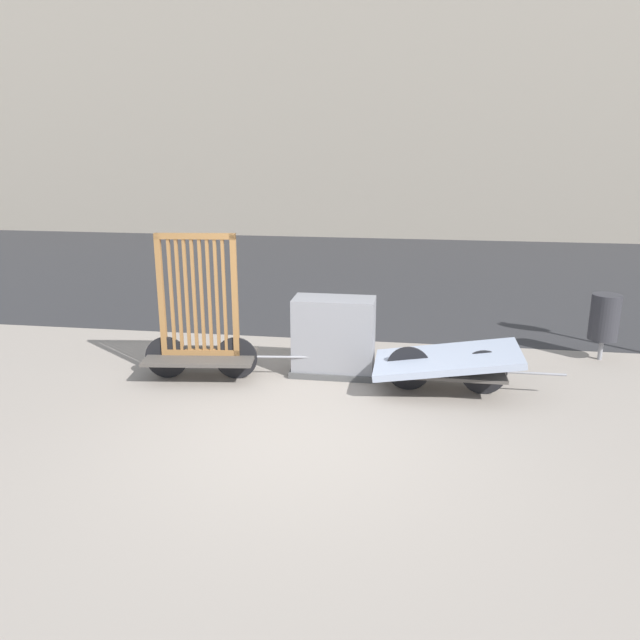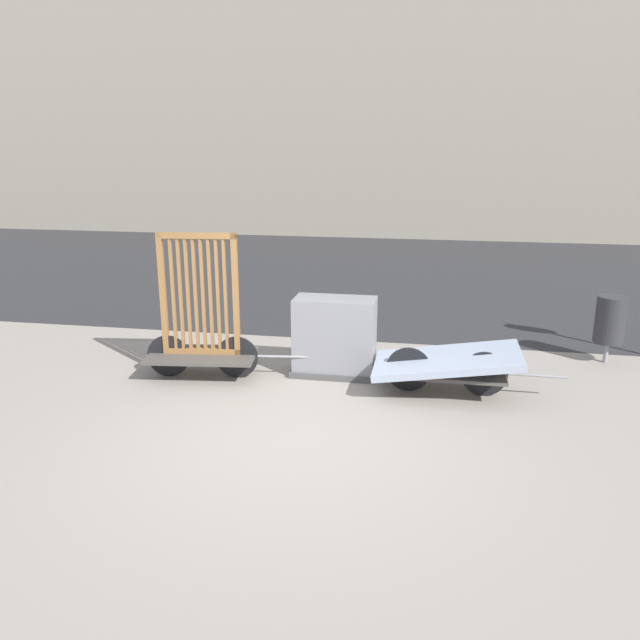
{
  "view_description": "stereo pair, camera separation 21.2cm",
  "coord_description": "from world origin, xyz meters",
  "px_view_note": "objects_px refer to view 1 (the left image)",
  "views": [
    {
      "loc": [
        1.1,
        -5.7,
        2.87
      ],
      "look_at": [
        0.0,
        1.46,
        0.83
      ],
      "focal_mm": 35.0,
      "sensor_mm": 36.0,
      "label": 1
    },
    {
      "loc": [
        1.31,
        -5.67,
        2.87
      ],
      "look_at": [
        0.0,
        1.46,
        0.83
      ],
      "focal_mm": 35.0,
      "sensor_mm": 36.0,
      "label": 2
    }
  ],
  "objects_px": {
    "bike_cart_with_mattress": "(447,362)",
    "trash_bin": "(605,317)",
    "bike_cart_with_bedframe": "(200,331)",
    "utility_cabinet": "(334,340)"
  },
  "relations": [
    {
      "from": "bike_cart_with_mattress",
      "to": "trash_bin",
      "type": "xyz_separation_m",
      "value": [
        2.17,
        1.52,
        0.23
      ]
    },
    {
      "from": "trash_bin",
      "to": "bike_cart_with_mattress",
      "type": "bearing_deg",
      "value": -145.03
    },
    {
      "from": "bike_cart_with_bedframe",
      "to": "trash_bin",
      "type": "relative_size",
      "value": 2.26
    },
    {
      "from": "bike_cart_with_mattress",
      "to": "utility_cabinet",
      "type": "distance_m",
      "value": 1.47
    },
    {
      "from": "trash_bin",
      "to": "utility_cabinet",
      "type": "bearing_deg",
      "value": -162.7
    },
    {
      "from": "bike_cart_with_bedframe",
      "to": "bike_cart_with_mattress",
      "type": "bearing_deg",
      "value": -7.05
    },
    {
      "from": "bike_cart_with_mattress",
      "to": "trash_bin",
      "type": "bearing_deg",
      "value": 35.01
    },
    {
      "from": "utility_cabinet",
      "to": "bike_cart_with_mattress",
      "type": "bearing_deg",
      "value": -15.93
    },
    {
      "from": "utility_cabinet",
      "to": "trash_bin",
      "type": "xyz_separation_m",
      "value": [
        3.58,
        1.11,
        0.14
      ]
    },
    {
      "from": "bike_cart_with_bedframe",
      "to": "trash_bin",
      "type": "xyz_separation_m",
      "value": [
        5.22,
        1.52,
        -0.02
      ]
    }
  ]
}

